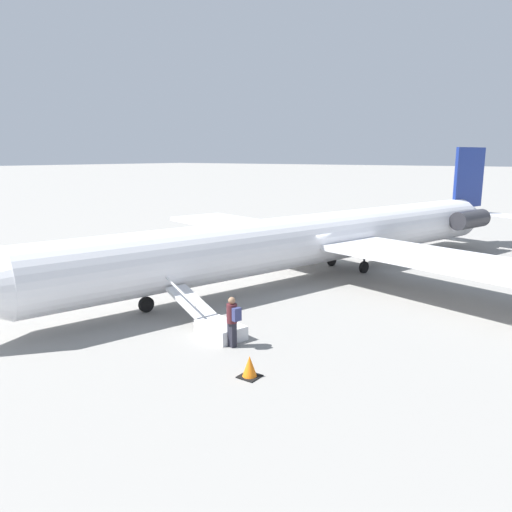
# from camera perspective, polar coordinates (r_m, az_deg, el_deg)

# --- Properties ---
(ground_plane) EXTENTS (600.00, 600.00, 0.00)m
(ground_plane) POSITION_cam_1_polar(r_m,az_deg,el_deg) (26.71, 6.25, -2.40)
(ground_plane) COLOR gray
(airplane_main) EXTENTS (35.21, 27.54, 6.91)m
(airplane_main) POSITION_cam_1_polar(r_m,az_deg,el_deg) (27.02, 7.86, 2.18)
(airplane_main) COLOR silver
(airplane_main) RESTS_ON ground
(boarding_stairs) EXTENTS (2.02, 4.14, 1.71)m
(boarding_stairs) POSITION_cam_1_polar(r_m,az_deg,el_deg) (18.28, -4.83, -7.70)
(boarding_stairs) COLOR silver
(boarding_stairs) RESTS_ON ground
(passenger) EXTENTS (0.41, 0.56, 1.74)m
(passenger) POSITION_cam_1_polar(r_m,az_deg,el_deg) (16.80, -2.70, -7.15)
(passenger) COLOR #23232D
(passenger) RESTS_ON ground
(traffic_cone_near_stairs) EXTENTS (0.59, 0.59, 0.65)m
(traffic_cone_near_stairs) POSITION_cam_1_polar(r_m,az_deg,el_deg) (14.86, -0.74, -12.60)
(traffic_cone_near_stairs) COLOR black
(traffic_cone_near_stairs) RESTS_ON ground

